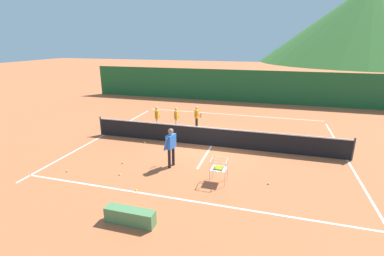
# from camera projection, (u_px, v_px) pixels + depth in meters

# --- Properties ---
(ground_plane) EXTENTS (120.00, 120.00, 0.00)m
(ground_plane) POSITION_uv_depth(u_px,v_px,m) (212.00, 146.00, 14.02)
(ground_plane) COLOR #BC6038
(line_baseline_near) EXTENTS (12.36, 0.08, 0.01)m
(line_baseline_near) POSITION_uv_depth(u_px,v_px,m) (179.00, 199.00, 9.31)
(line_baseline_near) COLOR white
(line_baseline_near) RESTS_ON ground
(line_baseline_far) EXTENTS (12.36, 0.08, 0.01)m
(line_baseline_far) POSITION_uv_depth(u_px,v_px,m) (231.00, 115.00, 19.94)
(line_baseline_far) COLOR white
(line_baseline_far) RESTS_ON ground
(line_sideline_west) EXTENTS (0.08, 11.61, 0.01)m
(line_sideline_west) POSITION_uv_depth(u_px,v_px,m) (104.00, 135.00, 15.67)
(line_sideline_west) COLOR white
(line_sideline_west) RESTS_ON ground
(line_sideline_east) EXTENTS (0.08, 11.61, 0.01)m
(line_sideline_east) POSITION_uv_depth(u_px,v_px,m) (347.00, 160.00, 12.37)
(line_sideline_east) COLOR white
(line_sideline_east) RESTS_ON ground
(line_service_center) EXTENTS (0.08, 5.51, 0.01)m
(line_service_center) POSITION_uv_depth(u_px,v_px,m) (212.00, 146.00, 14.02)
(line_service_center) COLOR white
(line_service_center) RESTS_ON ground
(tennis_net) EXTENTS (12.77, 0.08, 1.05)m
(tennis_net) POSITION_uv_depth(u_px,v_px,m) (212.00, 137.00, 13.87)
(tennis_net) COLOR #333338
(tennis_net) RESTS_ON ground
(instructor) EXTENTS (0.44, 0.81, 1.68)m
(instructor) POSITION_uv_depth(u_px,v_px,m) (171.00, 144.00, 11.45)
(instructor) COLOR black
(instructor) RESTS_ON ground
(student_0) EXTENTS (0.31, 0.56, 1.36)m
(student_0) POSITION_uv_depth(u_px,v_px,m) (157.00, 116.00, 16.49)
(student_0) COLOR silver
(student_0) RESTS_ON ground
(student_1) EXTENTS (0.26, 0.53, 1.31)m
(student_1) POSITION_uv_depth(u_px,v_px,m) (176.00, 116.00, 16.48)
(student_1) COLOR silver
(student_1) RESTS_ON ground
(student_2) EXTENTS (0.43, 0.62, 1.32)m
(student_2) POSITION_uv_depth(u_px,v_px,m) (197.00, 115.00, 16.71)
(student_2) COLOR black
(student_2) RESTS_ON ground
(ball_cart) EXTENTS (0.58, 0.58, 0.90)m
(ball_cart) POSITION_uv_depth(u_px,v_px,m) (219.00, 168.00, 10.27)
(ball_cart) COLOR #B7B7BC
(ball_cart) RESTS_ON ground
(tennis_ball_0) EXTENTS (0.07, 0.07, 0.07)m
(tennis_ball_0) POSITION_uv_depth(u_px,v_px,m) (268.00, 184.00, 10.25)
(tennis_ball_0) COLOR yellow
(tennis_ball_0) RESTS_ON ground
(tennis_ball_1) EXTENTS (0.07, 0.07, 0.07)m
(tennis_ball_1) POSITION_uv_depth(u_px,v_px,m) (120.00, 174.00, 10.96)
(tennis_ball_1) COLOR yellow
(tennis_ball_1) RESTS_ON ground
(tennis_ball_2) EXTENTS (0.07, 0.07, 0.07)m
(tennis_ball_2) POSITION_uv_depth(u_px,v_px,m) (145.00, 143.00, 14.37)
(tennis_ball_2) COLOR yellow
(tennis_ball_2) RESTS_ON ground
(tennis_ball_3) EXTENTS (0.07, 0.07, 0.07)m
(tennis_ball_3) POSITION_uv_depth(u_px,v_px,m) (136.00, 190.00, 9.80)
(tennis_ball_3) COLOR yellow
(tennis_ball_3) RESTS_ON ground
(tennis_ball_4) EXTENTS (0.07, 0.07, 0.07)m
(tennis_ball_4) POSITION_uv_depth(u_px,v_px,m) (67.00, 171.00, 11.24)
(tennis_ball_4) COLOR yellow
(tennis_ball_4) RESTS_ON ground
(tennis_ball_5) EXTENTS (0.07, 0.07, 0.07)m
(tennis_ball_5) POSITION_uv_depth(u_px,v_px,m) (123.00, 163.00, 12.00)
(tennis_ball_5) COLOR yellow
(tennis_ball_5) RESTS_ON ground
(windscreen_fence) EXTENTS (27.19, 0.08, 2.73)m
(windscreen_fence) POSITION_uv_depth(u_px,v_px,m) (240.00, 86.00, 23.74)
(windscreen_fence) COLOR #1E5B2D
(windscreen_fence) RESTS_ON ground
(courtside_bench) EXTENTS (1.50, 0.36, 0.46)m
(courtside_bench) POSITION_uv_depth(u_px,v_px,m) (130.00, 216.00, 8.02)
(courtside_bench) COLOR #4C7F4C
(courtside_bench) RESTS_ON ground
(hill_0) EXTENTS (47.70, 47.70, 17.94)m
(hill_0) POSITION_uv_depth(u_px,v_px,m) (368.00, 23.00, 64.46)
(hill_0) COLOR #38702D
(hill_0) RESTS_ON ground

